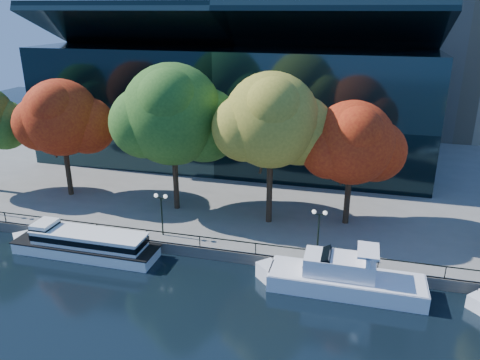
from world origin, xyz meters
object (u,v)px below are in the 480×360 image
(tour_boat, at_px, (82,242))
(tree_2, at_px, (174,117))
(tree_1, at_px, (62,119))
(tree_3, at_px, (273,123))
(tree_4, at_px, (354,145))
(lamp_1, at_px, (161,205))
(lamp_2, at_px, (319,222))
(cruiser_near, at_px, (339,277))

(tour_boat, relative_size, tree_2, 0.97)
(tree_1, xyz_separation_m, tree_3, (22.81, -1.37, 1.33))
(tree_4, relative_size, lamp_1, 2.96)
(tree_2, bearing_deg, tree_3, -4.51)
(tour_boat, relative_size, tree_4, 1.21)
(tree_4, height_order, lamp_1, tree_4)
(lamp_2, bearing_deg, cruiser_near, -59.45)
(tree_4, xyz_separation_m, lamp_2, (-2.20, -6.81, -4.90))
(cruiser_near, xyz_separation_m, lamp_2, (-2.06, 3.48, 2.80))
(tour_boat, bearing_deg, lamp_2, 9.77)
(lamp_1, bearing_deg, tree_1, 154.42)
(tree_2, height_order, tree_3, tree_2)
(tree_3, xyz_separation_m, lamp_2, (5.05, -5.23, -6.89))
(tree_3, bearing_deg, cruiser_near, -50.82)
(tour_boat, distance_m, tree_2, 14.48)
(tree_3, bearing_deg, lamp_1, -149.88)
(tour_boat, distance_m, cruiser_near, 22.34)
(cruiser_near, xyz_separation_m, tree_2, (-16.97, 9.49, 9.50))
(tree_3, bearing_deg, tour_boat, -150.20)
(tour_boat, xyz_separation_m, tree_3, (15.24, 8.73, 9.71))
(tour_boat, height_order, lamp_1, lamp_1)
(tour_boat, bearing_deg, tree_4, 24.62)
(cruiser_near, height_order, tree_1, tree_1)
(tree_4, bearing_deg, tour_boat, -155.38)
(cruiser_near, height_order, tree_4, tree_4)
(cruiser_near, bearing_deg, tour_boat, -179.98)
(tree_1, distance_m, tree_2, 13.01)
(lamp_1, bearing_deg, tree_3, 30.12)
(tree_2, relative_size, lamp_1, 3.68)
(cruiser_near, bearing_deg, tree_4, 89.20)
(tour_boat, distance_m, tree_1, 15.15)
(tree_1, xyz_separation_m, tree_4, (30.06, 0.21, -0.66))
(lamp_2, bearing_deg, lamp_1, 180.00)
(tree_2, height_order, lamp_1, tree_2)
(tour_boat, bearing_deg, tree_3, 29.80)
(tour_boat, distance_m, tree_3, 20.07)
(tree_3, distance_m, tree_4, 7.68)
(tree_2, bearing_deg, lamp_2, -21.95)
(cruiser_near, bearing_deg, tree_2, 150.77)
(tour_boat, relative_size, tree_1, 1.13)
(tree_4, bearing_deg, lamp_1, -157.28)
(tree_2, bearing_deg, tree_4, 2.67)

